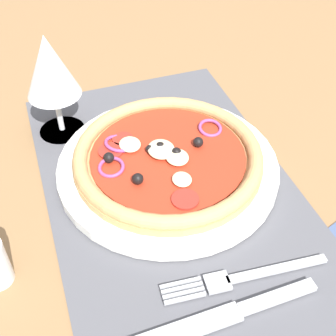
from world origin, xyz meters
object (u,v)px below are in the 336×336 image
Objects in this scene: wine_glass at (50,69)px; knife at (222,317)px; pizza at (167,156)px; plate at (168,167)px; fork at (237,278)px.

knife is at bearing -164.14° from wine_glass.
wine_glass is (13.07, 11.37, 7.22)cm from pizza.
plate is 19.58cm from wine_glass.
fork is 1.21× the size of wine_glass.
plate is at bearing -80.72° from fork.
plate reaches higher than knife.
plate is 21.14cm from knife.
knife is 1.34× the size of wine_glass.
plate is 1.55× the size of fork.
fork is at bearing -175.43° from plate.
knife is (-21.08, 1.68, -2.24)cm from pizza.
plate is 1.88× the size of wine_glass.
plate is at bearing -96.01° from knife.
knife is at bearing 175.26° from plate.
fork is (-17.63, -1.48, -2.28)cm from pizza.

